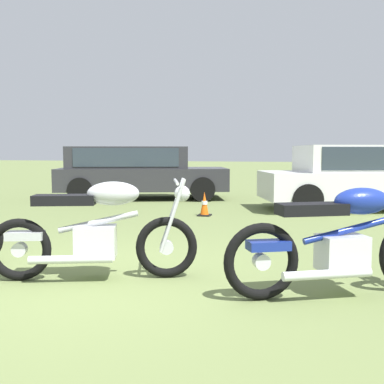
# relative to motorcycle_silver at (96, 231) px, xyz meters

# --- Properties ---
(ground_plane) EXTENTS (120.00, 120.00, 0.00)m
(ground_plane) POSITION_rel_motorcycle_silver_xyz_m (-0.02, -0.07, -0.49)
(ground_plane) COLOR olive
(motorcycle_silver) EXTENTS (1.98, 1.01, 1.02)m
(motorcycle_silver) POSITION_rel_motorcycle_silver_xyz_m (0.00, 0.00, 0.00)
(motorcycle_silver) COLOR black
(motorcycle_silver) RESTS_ON ground
(motorcycle_blue) EXTENTS (1.94, 1.21, 1.02)m
(motorcycle_blue) POSITION_rel_motorcycle_silver_xyz_m (2.35, 0.16, -0.00)
(motorcycle_blue) COLOR black
(motorcycle_blue) RESTS_ON ground
(car_charcoal) EXTENTS (4.89, 3.25, 1.43)m
(car_charcoal) POSITION_rel_motorcycle_silver_xyz_m (-2.84, 7.56, 0.34)
(car_charcoal) COLOR #2D2D33
(car_charcoal) RESTS_ON ground
(car_white) EXTENTS (4.63, 3.07, 1.43)m
(car_white) POSITION_rel_motorcycle_silver_xyz_m (2.86, 6.70, 0.31)
(car_white) COLOR silver
(car_white) RESTS_ON ground
(traffic_cone) EXTENTS (0.25, 0.25, 0.49)m
(traffic_cone) POSITION_rel_motorcycle_silver_xyz_m (-0.15, 4.77, -0.27)
(traffic_cone) COLOR #EA590F
(traffic_cone) RESTS_ON ground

